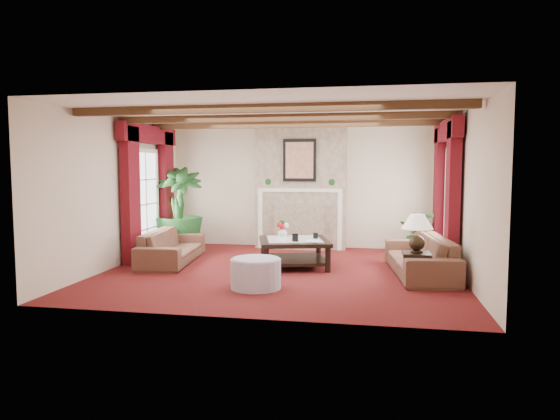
% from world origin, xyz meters
% --- Properties ---
extents(floor, '(6.00, 6.00, 0.00)m').
position_xyz_m(floor, '(0.00, 0.00, 0.00)').
color(floor, '#400C0B').
rests_on(floor, ground).
extents(ceiling, '(6.00, 6.00, 0.00)m').
position_xyz_m(ceiling, '(0.00, 0.00, 2.70)').
color(ceiling, white).
rests_on(ceiling, floor).
extents(back_wall, '(6.00, 0.02, 2.70)m').
position_xyz_m(back_wall, '(0.00, 2.75, 1.35)').
color(back_wall, beige).
rests_on(back_wall, ground).
extents(left_wall, '(0.02, 5.50, 2.70)m').
position_xyz_m(left_wall, '(-3.00, 0.00, 1.35)').
color(left_wall, beige).
rests_on(left_wall, ground).
extents(right_wall, '(0.02, 5.50, 2.70)m').
position_xyz_m(right_wall, '(3.00, 0.00, 1.35)').
color(right_wall, beige).
rests_on(right_wall, ground).
extents(ceiling_beams, '(6.00, 3.00, 0.12)m').
position_xyz_m(ceiling_beams, '(0.00, 0.00, 2.64)').
color(ceiling_beams, '#331C10').
rests_on(ceiling_beams, ceiling).
extents(fireplace, '(2.00, 0.52, 2.70)m').
position_xyz_m(fireplace, '(0.00, 2.55, 2.70)').
color(fireplace, tan).
rests_on(fireplace, ground).
extents(french_door_left, '(0.10, 1.10, 2.16)m').
position_xyz_m(french_door_left, '(-2.97, 1.00, 2.13)').
color(french_door_left, white).
rests_on(french_door_left, ground).
extents(french_door_right, '(0.10, 1.10, 2.16)m').
position_xyz_m(french_door_right, '(2.97, 1.00, 2.13)').
color(french_door_right, white).
rests_on(french_door_right, ground).
extents(curtains_left, '(0.20, 2.40, 2.55)m').
position_xyz_m(curtains_left, '(-2.86, 1.00, 2.55)').
color(curtains_left, '#520B15').
rests_on(curtains_left, ground).
extents(curtains_right, '(0.20, 2.40, 2.55)m').
position_xyz_m(curtains_right, '(2.86, 1.00, 2.55)').
color(curtains_right, '#520B15').
rests_on(curtains_right, ground).
extents(sofa_left, '(2.20, 1.05, 0.81)m').
position_xyz_m(sofa_left, '(-2.17, 0.43, 0.41)').
color(sofa_left, '#360E1A').
rests_on(sofa_left, ground).
extents(sofa_right, '(2.35, 1.12, 0.86)m').
position_xyz_m(sofa_right, '(2.36, 0.11, 0.43)').
color(sofa_right, '#360E1A').
rests_on(sofa_right, ground).
extents(potted_palm, '(2.53, 2.66, 1.01)m').
position_xyz_m(potted_palm, '(-2.53, 1.69, 0.51)').
color(potted_palm, black).
rests_on(potted_palm, ground).
extents(small_plant, '(1.53, 1.55, 0.71)m').
position_xyz_m(small_plant, '(2.57, 2.02, 0.35)').
color(small_plant, black).
rests_on(small_plant, ground).
extents(coffee_table, '(1.49, 1.49, 0.50)m').
position_xyz_m(coffee_table, '(0.17, 0.42, 0.25)').
color(coffee_table, black).
rests_on(coffee_table, ground).
extents(side_table, '(0.54, 0.54, 0.50)m').
position_xyz_m(side_table, '(2.24, -0.59, 0.25)').
color(side_table, black).
rests_on(side_table, ground).
extents(ottoman, '(0.75, 0.75, 0.44)m').
position_xyz_m(ottoman, '(-0.15, -1.26, 0.22)').
color(ottoman, '#A39EB3').
rests_on(ottoman, ground).
extents(table_lamp, '(0.48, 0.48, 0.61)m').
position_xyz_m(table_lamp, '(2.24, -0.59, 0.80)').
color(table_lamp, black).
rests_on(table_lamp, side_table).
extents(flower_vase, '(0.25, 0.26, 0.18)m').
position_xyz_m(flower_vase, '(-0.10, 0.77, 0.59)').
color(flower_vase, silver).
rests_on(flower_vase, coffee_table).
extents(book, '(0.21, 0.03, 0.29)m').
position_xyz_m(book, '(0.44, 0.16, 0.64)').
color(book, black).
rests_on(book, coffee_table).
extents(photo_frame_a, '(0.11, 0.05, 0.15)m').
position_xyz_m(photo_frame_a, '(0.24, 0.11, 0.57)').
color(photo_frame_a, black).
rests_on(photo_frame_a, coffee_table).
extents(photo_frame_b, '(0.09, 0.05, 0.12)m').
position_xyz_m(photo_frame_b, '(0.55, 0.53, 0.56)').
color(photo_frame_b, black).
rests_on(photo_frame_b, coffee_table).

